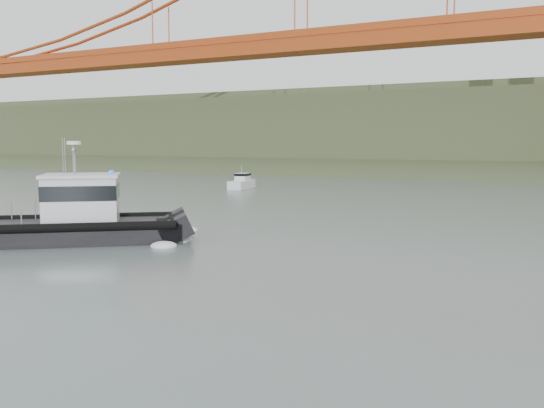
# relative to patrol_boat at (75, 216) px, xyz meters

# --- Properties ---
(ground) EXTENTS (400.00, 400.00, 0.00)m
(ground) POSITION_rel_patrol_boat_xyz_m (10.98, -4.73, -1.50)
(ground) COLOR #505F59
(ground) RESTS_ON ground
(headlands) EXTENTS (500.00, 105.36, 27.12)m
(headlands) POSITION_rel_patrol_boat_xyz_m (10.98, 120.77, 5.54)
(headlands) COLOR #324225
(headlands) RESTS_ON ground
(patrol_boat) EXTENTS (12.39, 11.31, 5.99)m
(patrol_boat) POSITION_rel_patrol_boat_xyz_m (0.00, 0.00, 0.00)
(patrol_boat) COLOR black
(patrol_boat) RESTS_ON ground
(motorboat) EXTENTS (2.79, 5.65, 2.97)m
(motorboat) POSITION_rel_patrol_boat_xyz_m (-12.66, 39.79, -0.76)
(motorboat) COLOR silver
(motorboat) RESTS_ON ground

